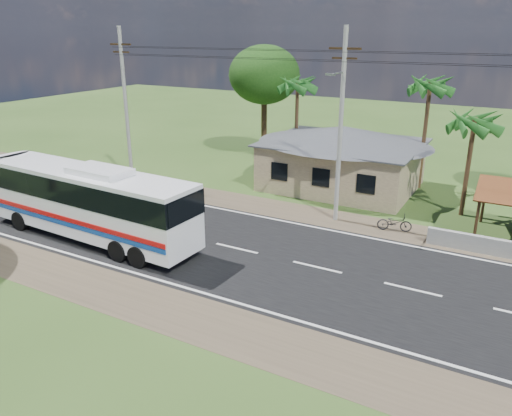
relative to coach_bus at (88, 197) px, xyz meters
The scene contains 12 objects.
ground 8.36m from the coach_bus, 19.24° to the left, with size 120.00×120.00×0.00m, color #2E4C1B.
road 8.36m from the coach_bus, 19.24° to the left, with size 120.00×16.00×0.03m.
house 17.84m from the coach_bus, 61.27° to the left, with size 12.40×10.00×5.00m.
concrete_barrier 21.33m from the coach_bus, 22.84° to the left, with size 7.00×0.30×0.90m, color #9E9E99.
utility_poles 14.14m from the coach_bus, 41.71° to the left, with size 32.80×2.22×11.00m.
palm_near 22.11m from the coach_bus, 38.63° to the left, with size 2.80×2.80×6.70m.
palm_mid 23.16m from the coach_bus, 53.20° to the left, with size 2.80×2.80×8.20m.
palm_far 19.47m from the coach_bus, 79.15° to the left, with size 2.80×2.80×7.70m.
tree_behind_house 21.19m from the coach_bus, 91.18° to the left, with size 6.00×6.00×9.61m.
coach_bus is the anchor object (origin of this frame).
motorcycle 16.88m from the coach_bus, 32.73° to the left, with size 0.66×1.90×1.00m, color black.
small_car 7.34m from the coach_bus, 140.51° to the left, with size 1.65×4.11×1.40m, color #2E2E31.
Camera 1 is at (12.35, -20.27, 10.79)m, focal length 35.00 mm.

